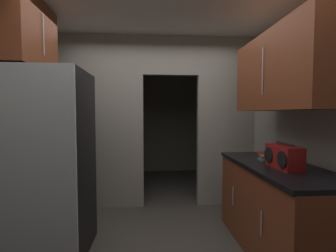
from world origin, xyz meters
name	(u,v)px	position (x,y,z in m)	size (l,w,h in m)	color
kitchen_overhead_slab	(158,2)	(0.00, 0.45, 2.67)	(3.51, 7.00, 0.06)	silver
kitchen_partition	(152,117)	(-0.06, 1.50, 1.40)	(3.11, 0.12, 2.64)	#9E998C
adjoining_room_shell	(154,120)	(0.00, 3.11, 1.32)	(3.11, 2.34, 2.64)	gray
refrigerator	(50,163)	(-1.12, 0.27, 0.94)	(0.75, 0.79, 1.88)	black
lower_cabinet_run	(277,209)	(1.21, 0.10, 0.47)	(0.69, 1.62, 0.93)	brown
upper_cabinet_counterside	(280,71)	(1.21, 0.10, 1.87)	(0.36, 1.46, 0.78)	brown
upper_cabinet_fridgeside	(25,34)	(-1.37, 0.37, 2.27)	(0.36, 0.83, 0.71)	brown
boombox	(284,157)	(1.17, -0.06, 1.04)	(0.18, 0.41, 0.25)	maroon
book_stack	(266,156)	(1.19, 0.32, 0.99)	(0.15, 0.17, 0.11)	#388C47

